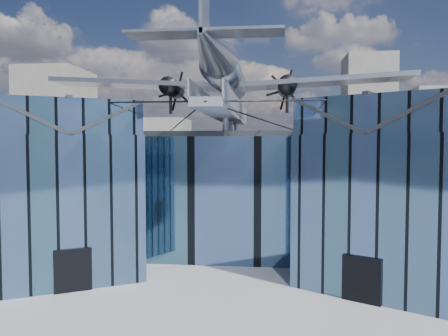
# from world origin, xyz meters

# --- Properties ---
(ground_plane) EXTENTS (120.00, 120.00, 0.00)m
(ground_plane) POSITION_xyz_m (0.00, 0.00, 0.00)
(ground_plane) COLOR gray
(museum) EXTENTS (32.88, 24.50, 17.60)m
(museum) POSITION_xyz_m (0.00, 5.82, 5.54)
(museum) COLOR #45668C
(museum) RESTS_ON ground
(bg_towers) EXTENTS (77.00, 24.50, 26.00)m
(bg_towers) POSITION_xyz_m (1.45, 50.49, 10.01)
(bg_towers) COLOR slate
(bg_towers) RESTS_ON ground
(tree_side_w) EXTENTS (3.94, 3.94, 4.94)m
(tree_side_w) POSITION_xyz_m (-21.84, 11.09, 3.34)
(tree_side_w) COLOR #382616
(tree_side_w) RESTS_ON ground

